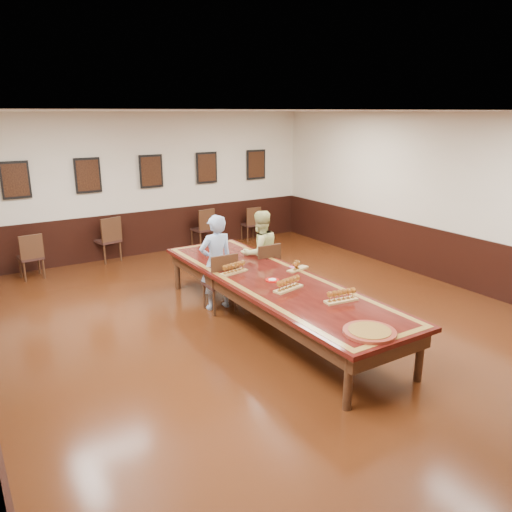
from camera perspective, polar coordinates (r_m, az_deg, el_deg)
floor at (r=7.83m, az=1.97°, el=-7.98°), size 8.00×10.00×0.02m
ceiling at (r=7.15m, az=2.23°, el=16.29°), size 8.00×10.00×0.02m
wall_back at (r=11.74m, az=-11.94°, el=8.03°), size 8.00×0.02×3.20m
wall_right at (r=10.10m, az=21.36°, el=5.99°), size 0.02×10.00×3.20m
chair_man at (r=8.25m, az=-4.22°, el=-2.91°), size 0.49×0.53×1.00m
chair_woman at (r=8.92m, az=0.82°, el=-1.48°), size 0.46×0.51×0.98m
spare_chair_a at (r=10.79m, az=-24.39°, el=0.02°), size 0.47×0.50×0.92m
spare_chair_b at (r=11.44m, az=-16.65°, el=1.89°), size 0.58×0.61×1.01m
spare_chair_c at (r=12.19m, az=-6.17°, el=3.22°), size 0.51×0.55×0.96m
spare_chair_d at (r=12.84m, az=-0.65°, el=3.77°), size 0.43×0.47×0.87m
person_man at (r=8.25m, az=-4.58°, el=-0.74°), size 0.60×0.41×1.60m
person_woman at (r=8.93m, az=0.47°, el=0.38°), size 0.77×0.60×1.53m
pink_phone at (r=8.13m, az=4.24°, el=-1.31°), size 0.08×0.14×0.01m
wainscoting at (r=7.64m, az=2.01°, el=-4.49°), size 8.00×10.00×1.00m
conference_table at (r=7.60m, az=2.02°, el=-3.71°), size 1.40×5.00×0.76m
posters at (r=11.63m, az=-11.90°, el=9.45°), size 6.14×0.04×0.74m
flight_a at (r=7.83m, az=-2.54°, el=-1.41°), size 0.49×0.23×0.18m
flight_b at (r=8.01m, az=4.71°, el=-1.11°), size 0.44×0.24×0.16m
flight_c at (r=7.11m, az=3.73°, el=-3.23°), size 0.51×0.25×0.18m
flight_d at (r=6.76m, az=9.74°, el=-4.53°), size 0.48×0.20×0.18m
red_plate_grp at (r=7.49m, az=1.87°, el=-2.78°), size 0.21×0.21×0.03m
carved_platter at (r=5.91m, az=12.85°, el=-8.46°), size 0.64×0.64×0.05m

